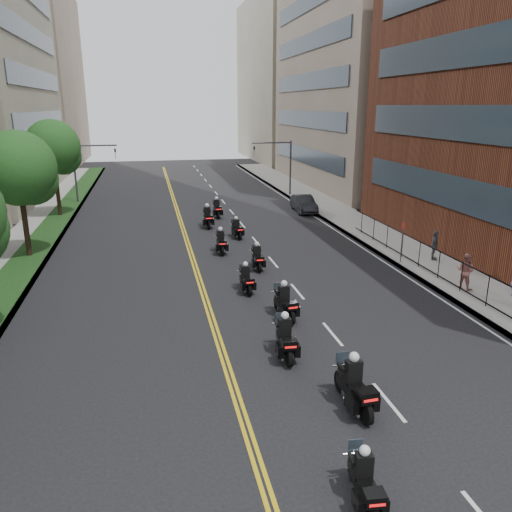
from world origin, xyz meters
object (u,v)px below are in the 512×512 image
Objects in this scene: motorcycle_2 at (285,340)px; motorcycle_7 at (237,229)px; motorcycle_6 at (221,243)px; pedestrian_b at (466,271)px; motorcycle_0 at (364,483)px; parked_sedan at (304,204)px; motorcycle_5 at (257,258)px; motorcycle_4 at (246,280)px; pedestrian_c at (435,245)px; motorcycle_9 at (217,209)px; motorcycle_1 at (355,388)px; motorcycle_8 at (208,218)px; motorcycle_3 at (285,304)px.

motorcycle_2 is 1.14× the size of motorcycle_7.
motorcycle_6 is 1.22× the size of pedestrian_b.
motorcycle_0 is at bearing 107.17° from pedestrian_b.
motorcycle_5 is at bearing -113.78° from parked_sedan.
motorcycle_0 is 0.99× the size of motorcycle_7.
pedestrian_c is (11.88, 2.49, 0.42)m from motorcycle_4.
parked_sedan is (8.72, 18.20, 0.11)m from motorcycle_4.
parked_sedan is (8.73, 32.51, 0.12)m from motorcycle_0.
motorcycle_9 is at bearing -172.55° from parked_sedan.
motorcycle_7 is (1.41, 24.88, 0.00)m from motorcycle_0.
motorcycle_1 is 16.86m from pedestrian_c.
parked_sedan is 2.38× the size of pedestrian_b.
pedestrian_b is at bearing -14.26° from motorcycle_4.
motorcycle_4 is at bearing 95.66° from motorcycle_0.
pedestrian_b reaches higher than parked_sedan.
motorcycle_2 is (-1.19, 3.66, -0.04)m from motorcycle_1.
motorcycle_0 is at bearing -102.22° from parked_sedan.
motorcycle_7 is 0.88× the size of motorcycle_9.
pedestrian_c reaches higher than motorcycle_2.
motorcycle_1 reaches higher than motorcycle_5.
motorcycle_8 is at bearing 88.68° from motorcycle_4.
pedestrian_b is (10.70, 12.03, 0.47)m from motorcycle_0.
motorcycle_9 is at bearing 84.15° from motorcycle_3.
motorcycle_2 is at bearing -91.86° from motorcycle_9.
motorcycle_1 is 1.06× the size of motorcycle_2.
motorcycle_5 reaches higher than motorcycle_4.
motorcycle_2 is 24.56m from motorcycle_9.
motorcycle_5 is at bearing 112.09° from pedestrian_c.
motorcycle_6 is at bearing 115.28° from motorcycle_5.
motorcycle_5 is at bearing 91.40° from motorcycle_0.
pedestrian_b is (9.38, -5.71, 0.45)m from motorcycle_5.
motorcycle_5 is (1.32, 3.43, 0.01)m from motorcycle_4.
parked_sedan is at bearing 24.07° from motorcycle_8.
motorcycle_3 is 9.75m from pedestrian_b.
motorcycle_8 is (-0.33, 21.19, 0.03)m from motorcycle_2.
pedestrian_c reaches higher than parked_sedan.
parked_sedan is at bearing 65.77° from motorcycle_5.
motorcycle_6 is (-0.34, 14.08, -0.04)m from motorcycle_2.
pedestrian_b reaches higher than motorcycle_0.
motorcycle_2 is 1.14× the size of motorcycle_4.
motorcycle_8 is 1.05× the size of motorcycle_9.
motorcycle_9 reaches higher than motorcycle_5.
motorcycle_1 reaches higher than motorcycle_6.
motorcycle_6 is 10.54m from motorcycle_9.
motorcycle_0 is 0.97× the size of motorcycle_5.
pedestrian_b reaches higher than motorcycle_8.
motorcycle_4 is at bearing 100.26° from motorcycle_3.
parked_sedan is at bearing 4.78° from motorcycle_9.
pedestrian_b is (9.66, 1.27, 0.40)m from motorcycle_3.
motorcycle_1 is 1.20× the size of motorcycle_4.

